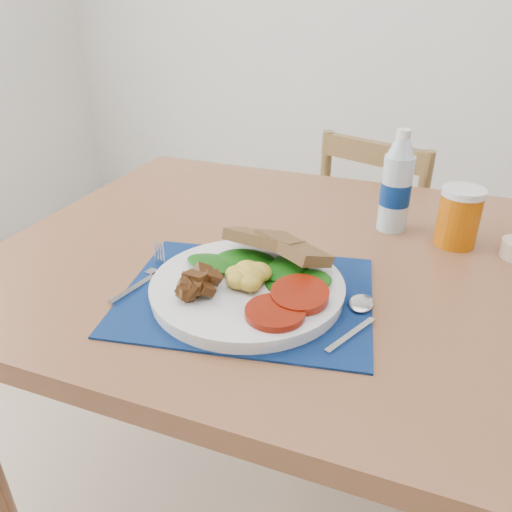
% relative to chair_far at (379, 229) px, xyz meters
% --- Properties ---
extents(table, '(1.40, 0.90, 0.75)m').
position_rel_chair_far_xyz_m(table, '(0.05, -0.67, 0.15)').
color(table, brown).
rests_on(table, ground).
extents(chair_far, '(0.47, 0.46, 1.00)m').
position_rel_chair_far_xyz_m(chair_far, '(0.00, 0.00, 0.00)').
color(chair_far, brown).
rests_on(chair_far, ground).
extents(placemat, '(0.45, 0.38, 0.00)m').
position_rel_chair_far_xyz_m(placemat, '(-0.12, -0.84, 0.23)').
color(placemat, black).
rests_on(placemat, table).
extents(breakfast_plate, '(0.31, 0.31, 0.08)m').
position_rel_chair_far_xyz_m(breakfast_plate, '(-0.12, -0.85, 0.26)').
color(breakfast_plate, silver).
rests_on(breakfast_plate, placemat).
extents(fork, '(0.03, 0.16, 0.00)m').
position_rel_chair_far_xyz_m(fork, '(-0.30, -0.86, 0.24)').
color(fork, '#B2B5BA').
rests_on(fork, placemat).
extents(spoon, '(0.06, 0.16, 0.00)m').
position_rel_chair_far_xyz_m(spoon, '(0.06, -0.84, 0.24)').
color(spoon, '#B2B5BA').
rests_on(spoon, placemat).
extents(water_bottle, '(0.06, 0.06, 0.21)m').
position_rel_chair_far_xyz_m(water_bottle, '(0.07, -0.49, 0.32)').
color(water_bottle, '#ADBFCC').
rests_on(water_bottle, table).
extents(juice_glass, '(0.08, 0.08, 0.11)m').
position_rel_chair_far_xyz_m(juice_glass, '(0.20, -0.52, 0.29)').
color(juice_glass, '#B25304').
rests_on(juice_glass, table).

